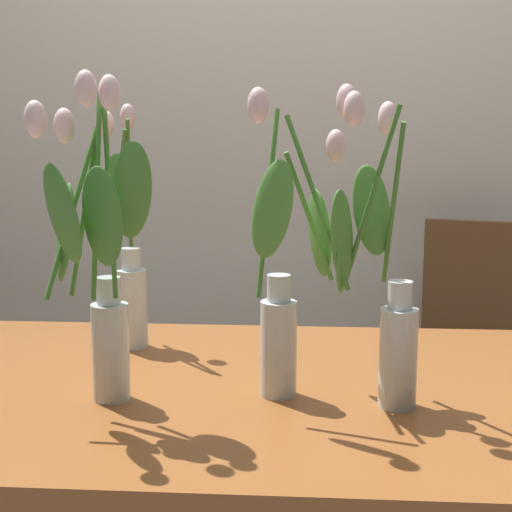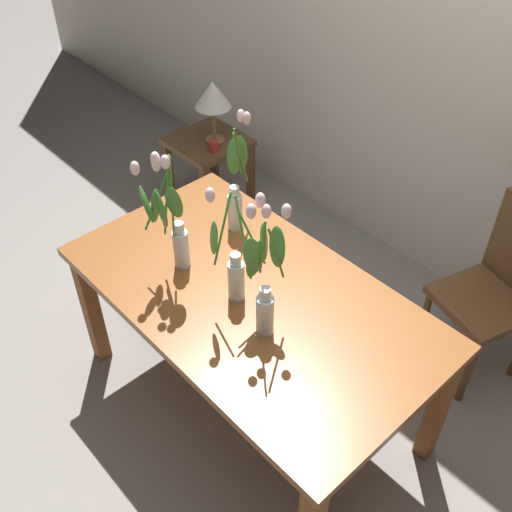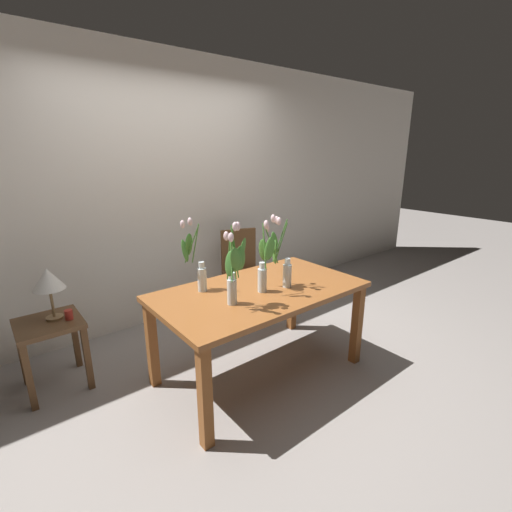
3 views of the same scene
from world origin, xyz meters
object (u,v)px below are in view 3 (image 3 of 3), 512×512
object	(u,v)px
tulip_vase_3	(234,272)
table_lamp	(48,280)
tulip_vase_1	(265,265)
tulip_vase_0	(197,267)
pillar_candle	(69,315)
dining_chair	(242,267)
dining_table	(260,299)
side_table	(51,336)
tulip_vase_2	(283,264)

from	to	relation	value
tulip_vase_3	table_lamp	xyz separation A→B (m)	(-0.95, 1.00, -0.13)
tulip_vase_1	tulip_vase_0	bearing A→B (deg)	140.20
tulip_vase_3	table_lamp	bearing A→B (deg)	133.63
tulip_vase_3	table_lamp	size ratio (longest dim) A/B	1.48
tulip_vase_0	pillar_candle	xyz separation A→B (m)	(-0.81, 0.51, -0.34)
tulip_vase_3	dining_chair	size ratio (longest dim) A/B	0.63
tulip_vase_1	dining_chair	size ratio (longest dim) A/B	0.60
dining_chair	pillar_candle	world-z (taller)	dining_chair
dining_table	tulip_vase_1	bearing A→B (deg)	-88.31
tulip_vase_1	tulip_vase_3	distance (m)	0.35
tulip_vase_3	dining_table	bearing A→B (deg)	21.85
dining_table	side_table	size ratio (longest dim) A/B	2.91
tulip_vase_2	dining_table	bearing A→B (deg)	155.58
tulip_vase_0	tulip_vase_2	world-z (taller)	tulip_vase_2
dining_chair	side_table	world-z (taller)	dining_chair
tulip_vase_1	table_lamp	distance (m)	1.58
dining_chair	side_table	xyz separation A→B (m)	(-1.93, -0.20, -0.09)
dining_table	side_table	xyz separation A→B (m)	(-1.33, 0.84, -0.22)
table_lamp	dining_table	bearing A→B (deg)	-33.83
tulip_vase_2	side_table	bearing A→B (deg)	148.59
tulip_vase_0	dining_chair	world-z (taller)	tulip_vase_0
side_table	table_lamp	size ratio (longest dim) A/B	1.38
pillar_candle	table_lamp	bearing A→B (deg)	136.29
tulip_vase_2	tulip_vase_3	xyz separation A→B (m)	(-0.50, -0.06, 0.06)
tulip_vase_2	dining_chair	distance (m)	1.26
side_table	pillar_candle	world-z (taller)	pillar_candle
pillar_candle	side_table	bearing A→B (deg)	155.80
tulip_vase_0	tulip_vase_1	size ratio (longest dim) A/B	0.98
tulip_vase_2	pillar_candle	distance (m)	1.65
dining_table	pillar_candle	distance (m)	1.43
tulip_vase_1	side_table	xyz separation A→B (m)	(-1.34, 0.90, -0.52)
dining_table	tulip_vase_0	bearing A→B (deg)	145.57
tulip_vase_1	table_lamp	size ratio (longest dim) A/B	1.41
dining_table	tulip_vase_2	size ratio (longest dim) A/B	2.80
tulip_vase_3	dining_chair	world-z (taller)	tulip_vase_3
tulip_vase_1	tulip_vase_3	bearing A→B (deg)	-167.36
tulip_vase_1	tulip_vase_2	xyz separation A→B (m)	(0.17, -0.02, -0.02)
pillar_candle	tulip_vase_0	bearing A→B (deg)	-32.35
table_lamp	pillar_candle	size ratio (longest dim) A/B	5.31
dining_table	side_table	world-z (taller)	dining_table
side_table	pillar_candle	size ratio (longest dim) A/B	7.33
tulip_vase_2	pillar_candle	world-z (taller)	tulip_vase_2
dining_chair	tulip_vase_0	bearing A→B (deg)	-141.70
tulip_vase_3	tulip_vase_0	bearing A→B (deg)	97.58
tulip_vase_0	tulip_vase_2	distance (m)	0.65
pillar_candle	dining_chair	bearing A→B (deg)	8.30
side_table	table_lamp	bearing A→B (deg)	21.86
tulip_vase_0	pillar_candle	world-z (taller)	tulip_vase_0
tulip_vase_3	side_table	xyz separation A→B (m)	(-1.00, 0.98, -0.55)
tulip_vase_2	tulip_vase_3	bearing A→B (deg)	-173.37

